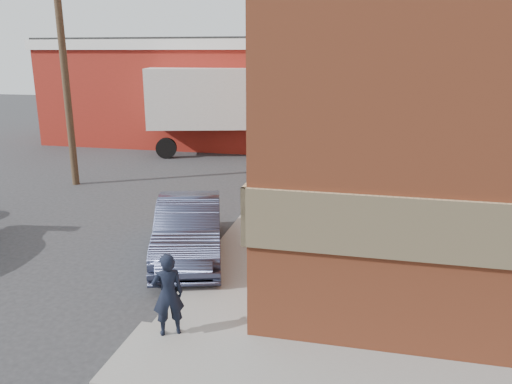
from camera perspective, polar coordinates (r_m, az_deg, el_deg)
The scene contains 7 objects.
ground at distance 9.57m, azimuth -10.09°, elevation -15.32°, with size 90.00×90.00×0.00m, color #28282B.
sidewalk_west at distance 17.41m, azimuth 3.22°, elevation -0.43°, with size 1.80×18.00×0.12m, color gray.
warehouse at distance 29.13m, azimuth -6.03°, elevation 11.53°, with size 16.30×8.30×5.60m.
utility_pole at distance 19.76m, azimuth -21.17°, elevation 14.27°, with size 2.00×0.26×9.00m.
man at distance 8.89m, azimuth -10.03°, elevation -11.45°, with size 0.55×0.36×1.50m, color black.
sedan at distance 12.37m, azimuth -7.66°, elevation -4.15°, with size 1.53×4.39×1.45m, color #2E344D.
box_truck at distance 24.74m, azimuth -2.66°, elevation 9.91°, with size 8.78×4.62×4.16m.
Camera 1 is at (3.38, -7.50, 4.90)m, focal length 35.00 mm.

